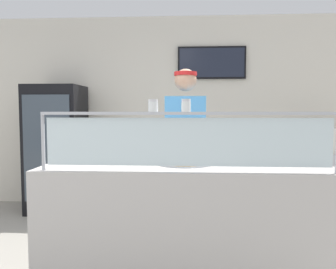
{
  "coord_description": "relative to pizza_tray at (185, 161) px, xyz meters",
  "views": [
    {
      "loc": [
        1.11,
        -2.22,
        1.37
      ],
      "look_at": [
        0.95,
        0.37,
        1.18
      ],
      "focal_mm": 36.18,
      "sensor_mm": 36.0,
      "label": 1
    }
  ],
  "objects": [
    {
      "name": "ground_plane",
      "position": [
        0.01,
        0.58,
        -0.97
      ],
      "size": [
        12.0,
        12.0,
        0.0
      ],
      "primitive_type": "plane",
      "color": "gray",
      "rests_on": "ground"
    },
    {
      "name": "shop_rear_unit",
      "position": [
        0.02,
        2.26,
        0.39
      ],
      "size": [
        6.59,
        0.13,
        2.7
      ],
      "color": "silver",
      "rests_on": "ground"
    },
    {
      "name": "serving_counter",
      "position": [
        0.01,
        -0.08,
        -0.49
      ],
      "size": [
        2.19,
        0.68,
        0.95
      ],
      "primitive_type": "cube",
      "color": "#BCB7B2",
      "rests_on": "ground"
    },
    {
      "name": "sneeze_guard",
      "position": [
        0.01,
        -0.36,
        0.25
      ],
      "size": [
        2.02,
        0.06,
        0.41
      ],
      "color": "#B2B5BC",
      "rests_on": "serving_counter"
    },
    {
      "name": "pizza_tray",
      "position": [
        0.0,
        0.0,
        0.0
      ],
      "size": [
        0.45,
        0.45,
        0.04
      ],
      "color": "#9EA0A8",
      "rests_on": "serving_counter"
    },
    {
      "name": "pizza_server",
      "position": [
        -0.02,
        -0.02,
        0.02
      ],
      "size": [
        0.13,
        0.29,
        0.01
      ],
      "primitive_type": "cube",
      "rotation": [
        0.0,
        0.0,
        -0.22
      ],
      "color": "#ADAFB7",
      "rests_on": "pizza_tray"
    },
    {
      "name": "parmesan_shaker",
      "position": [
        -0.21,
        -0.36,
        0.43
      ],
      "size": [
        0.07,
        0.07,
        0.09
      ],
      "color": "white",
      "rests_on": "sneeze_guard"
    },
    {
      "name": "pepper_flake_shaker",
      "position": [
        0.01,
        -0.36,
        0.43
      ],
      "size": [
        0.06,
        0.06,
        0.09
      ],
      "color": "white",
      "rests_on": "sneeze_guard"
    },
    {
      "name": "worker_figure",
      "position": [
        0.0,
        0.57,
        0.04
      ],
      "size": [
        0.41,
        0.5,
        1.76
      ],
      "color": "#23232D",
      "rests_on": "ground"
    },
    {
      "name": "drink_fridge",
      "position": [
        -1.76,
        1.82,
        -0.11
      ],
      "size": [
        0.71,
        0.64,
        1.7
      ],
      "color": "black",
      "rests_on": "ground"
    },
    {
      "name": "prep_shelf",
      "position": [
        1.82,
        1.78,
        -0.55
      ],
      "size": [
        0.7,
        0.55,
        0.84
      ],
      "primitive_type": "cube",
      "color": "#B7BABF",
      "rests_on": "ground"
    },
    {
      "name": "pizza_box_stack",
      "position": [
        1.82,
        1.78,
        0.03
      ],
      "size": [
        0.49,
        0.47,
        0.31
      ],
      "color": "silver",
      "rests_on": "prep_shelf"
    }
  ]
}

